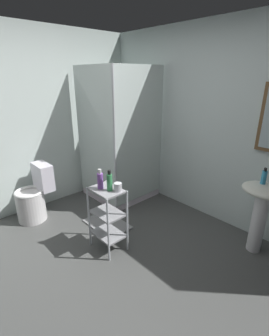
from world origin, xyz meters
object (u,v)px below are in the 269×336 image
at_px(shower_stall, 119,170).
at_px(storage_cart, 108,214).
at_px(toilet, 34,198).
at_px(bath_mat, 107,224).
at_px(pedestal_sink, 262,204).
at_px(conditioner_bottle_purple, 100,180).
at_px(rinse_cup, 118,187).
at_px(hand_soap_bottle, 264,177).
at_px(body_wash_bottle_green, 110,182).

relative_size(shower_stall, storage_cart, 2.70).
bearing_deg(shower_stall, toilet, -103.32).
bearing_deg(bath_mat, toilet, -142.19).
xyz_separation_m(pedestal_sink, conditioner_bottle_purple, (-1.21, -1.22, 0.25)).
xyz_separation_m(pedestal_sink, rinse_cup, (-1.03, -1.13, 0.21)).
relative_size(hand_soap_bottle, body_wash_bottle_green, 0.77).
bearing_deg(rinse_cup, storage_cart, -152.73).
distance_m(storage_cart, rinse_cup, 0.37).
bearing_deg(hand_soap_bottle, pedestal_sink, -5.01).
relative_size(rinse_cup, bath_mat, 0.15).
bearing_deg(conditioner_bottle_purple, storage_cart, 29.87).
xyz_separation_m(toilet, bath_mat, (0.80, 0.62, -0.31)).
relative_size(shower_stall, conditioner_bottle_purple, 9.16).
bearing_deg(rinse_cup, bath_mat, 158.46).
height_order(storage_cart, rinse_cup, rinse_cup).
bearing_deg(body_wash_bottle_green, conditioner_bottle_purple, -157.62).
bearing_deg(storage_cart, hand_soap_bottle, 46.96).
bearing_deg(toilet, shower_stall, 76.68).
bearing_deg(body_wash_bottle_green, shower_stall, 136.52).
distance_m(shower_stall, hand_soap_bottle, 2.06).
xyz_separation_m(storage_cart, conditioner_bottle_purple, (-0.06, -0.03, 0.40)).
distance_m(toilet, body_wash_bottle_green, 1.38).
xyz_separation_m(shower_stall, pedestal_sink, (2.03, 0.30, 0.12)).
bearing_deg(storage_cart, rinse_cup, 27.27).
bearing_deg(bath_mat, hand_soap_bottle, 32.06).
xyz_separation_m(hand_soap_bottle, bath_mat, (-1.49, -0.94, -0.88)).
xyz_separation_m(pedestal_sink, toilet, (-2.33, -1.55, -0.26)).
distance_m(shower_stall, bath_mat, 0.93).
xyz_separation_m(shower_stall, rinse_cup, (1.00, -0.83, 0.32)).
distance_m(pedestal_sink, conditioner_bottle_purple, 1.74).
relative_size(toilet, conditioner_bottle_purple, 3.48).
bearing_deg(pedestal_sink, toilet, -146.30).
bearing_deg(storage_cart, bath_mat, 146.00).
xyz_separation_m(toilet, body_wash_bottle_green, (1.23, 0.37, 0.52)).
bearing_deg(hand_soap_bottle, shower_stall, -171.38).
xyz_separation_m(toilet, storage_cart, (1.18, 0.36, 0.12)).
height_order(hand_soap_bottle, bath_mat, hand_soap_bottle).
relative_size(shower_stall, body_wash_bottle_green, 8.91).
distance_m(toilet, bath_mat, 1.06).
bearing_deg(storage_cart, shower_stall, 134.74).
relative_size(toilet, body_wash_bottle_green, 3.39).
bearing_deg(conditioner_bottle_purple, body_wash_bottle_green, 22.38).
bearing_deg(hand_soap_bottle, storage_cart, -133.04).
xyz_separation_m(pedestal_sink, body_wash_bottle_green, (-1.10, -1.18, 0.26)).
distance_m(pedestal_sink, hand_soap_bottle, 0.31).
distance_m(storage_cart, conditioner_bottle_purple, 0.40).
xyz_separation_m(pedestal_sink, storage_cart, (-1.15, -1.19, -0.14)).
relative_size(storage_cart, conditioner_bottle_purple, 3.39).
relative_size(hand_soap_bottle, bath_mat, 0.29).
relative_size(storage_cart, rinse_cup, 8.20).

